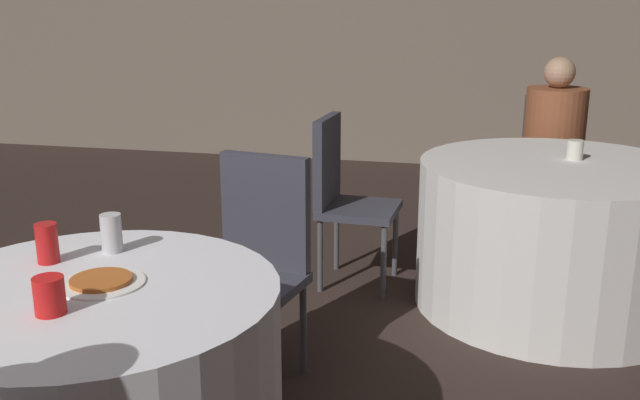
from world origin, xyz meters
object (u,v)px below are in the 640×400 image
(table_far, at_px, (553,235))
(chair_near_north, at_px, (256,251))
(chair_far_west, at_px, (342,187))
(chair_far_north, at_px, (551,157))
(person_floral_shirt, at_px, (553,152))
(pizza_plate_near, at_px, (101,281))
(soda_can_red, at_px, (47,243))
(soda_can_silver, at_px, (111,233))

(table_far, height_order, chair_near_north, chair_near_north)
(chair_near_north, height_order, chair_far_west, same)
(chair_far_north, bearing_deg, person_floral_shirt, 90.00)
(table_far, bearing_deg, chair_far_west, 176.69)
(chair_near_north, xyz_separation_m, person_floral_shirt, (1.29, 1.93, 0.07))
(table_far, distance_m, pizza_plate_near, 2.37)
(chair_near_north, relative_size, chair_far_west, 1.00)
(chair_far_north, bearing_deg, chair_far_west, 45.06)
(table_far, bearing_deg, soda_can_red, -132.93)
(pizza_plate_near, height_order, soda_can_silver, soda_can_silver)
(chair_far_north, distance_m, person_floral_shirt, 0.17)
(chair_far_north, bearing_deg, pizza_plate_near, 67.23)
(chair_near_north, height_order, soda_can_silver, chair_near_north)
(chair_near_north, relative_size, person_floral_shirt, 0.78)
(table_far, bearing_deg, chair_near_north, -140.91)
(chair_near_north, height_order, soda_can_red, chair_near_north)
(soda_can_red, bearing_deg, chair_far_north, 59.13)
(table_far, height_order, pizza_plate_near, pizza_plate_near)
(person_floral_shirt, height_order, soda_can_red, person_floral_shirt)
(chair_far_west, distance_m, person_floral_shirt, 1.44)
(person_floral_shirt, height_order, soda_can_silver, person_floral_shirt)
(pizza_plate_near, bearing_deg, soda_can_silver, 111.89)
(pizza_plate_near, bearing_deg, chair_far_north, 63.80)
(chair_far_west, bearing_deg, table_far, 90.00)
(chair_far_north, xyz_separation_m, pizza_plate_near, (-1.46, -2.97, 0.20))
(table_far, xyz_separation_m, chair_far_north, (0.07, 1.09, 0.17))
(pizza_plate_near, relative_size, soda_can_red, 1.99)
(table_far, xyz_separation_m, pizza_plate_near, (-1.40, -1.88, 0.38))
(soda_can_silver, xyz_separation_m, soda_can_red, (-0.14, -0.13, 0.00))
(person_floral_shirt, distance_m, soda_can_red, 3.19)
(chair_near_north, relative_size, soda_can_silver, 7.49)
(chair_far_north, xyz_separation_m, chair_far_west, (-1.15, -1.03, 0.00))
(table_far, bearing_deg, person_floral_shirt, 86.57)
(chair_far_north, relative_size, person_floral_shirt, 0.78)
(table_far, relative_size, chair_far_north, 1.48)
(chair_near_north, bearing_deg, table_far, -130.11)
(table_far, height_order, chair_far_north, chair_far_north)
(chair_near_north, distance_m, pizza_plate_near, 0.92)
(person_floral_shirt, height_order, pizza_plate_near, person_floral_shirt)
(chair_far_west, xyz_separation_m, soda_can_red, (-0.55, -1.82, 0.26))
(chair_far_west, bearing_deg, chair_far_north, 134.94)
(table_far, relative_size, soda_can_silver, 11.07)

